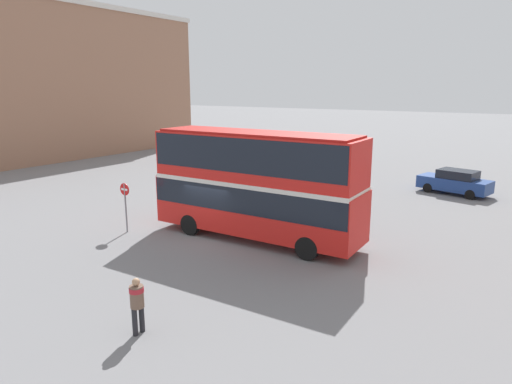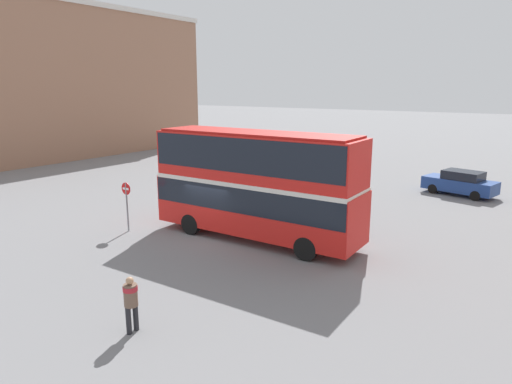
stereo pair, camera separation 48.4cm
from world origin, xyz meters
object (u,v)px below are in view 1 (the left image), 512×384
Objects in this scene: parked_car_kerb_far at (293,163)px; no_entry_sign at (125,200)px; double_decker_bus at (256,179)px; pedestrian_foreground at (137,300)px; parked_car_kerb_near at (455,182)px.

parked_car_kerb_far is 1.72× the size of no_entry_sign.
double_decker_bus is 2.39× the size of parked_car_kerb_far.
double_decker_bus is at bearing -77.41° from pedestrian_foreground.
pedestrian_foreground is 0.36× the size of parked_car_kerb_near.
parked_car_kerb_far is at bearing 92.70° from no_entry_sign.
pedestrian_foreground is 9.94m from no_entry_sign.
no_entry_sign reaches higher than pedestrian_foreground.
no_entry_sign is (-11.87, -17.59, 0.82)m from parked_car_kerb_near.
double_decker_bus is 9.29m from pedestrian_foreground.
parked_car_kerb_near is 21.24m from no_entry_sign.
no_entry_sign is at bearing 86.25° from parked_car_kerb_far.
pedestrian_foreground is at bearing -39.41° from no_entry_sign.
parked_car_kerb_near is at bearing 55.99° from no_entry_sign.
parked_car_kerb_near is 1.13× the size of parked_car_kerb_far.
pedestrian_foreground is at bearing 92.30° from parked_car_kerb_near.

